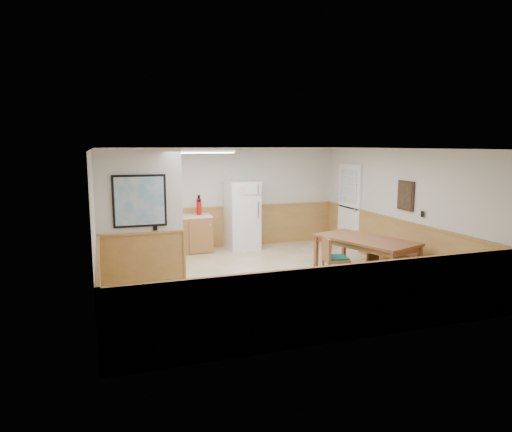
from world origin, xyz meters
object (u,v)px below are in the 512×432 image
object	(u,v)px
dining_table	(366,243)
soap_bottle	(140,213)
refrigerator	(242,215)
dining_bench	(397,256)
fire_extinguisher	(199,206)
dining_chair	(332,256)

from	to	relation	value
dining_table	soap_bottle	bearing A→B (deg)	123.90
refrigerator	soap_bottle	world-z (taller)	refrigerator
dining_bench	fire_extinguisher	world-z (taller)	fire_extinguisher
dining_chair	fire_extinguisher	size ratio (longest dim) A/B	1.76
refrigerator	soap_bottle	xyz separation A→B (m)	(-2.46, 0.00, 0.16)
dining_table	fire_extinguisher	xyz separation A→B (m)	(-2.67, 3.08, 0.45)
dining_bench	dining_chair	xyz separation A→B (m)	(-1.56, -0.12, 0.15)
refrigerator	dining_table	size ratio (longest dim) A/B	0.77
refrigerator	fire_extinguisher	bearing A→B (deg)	174.87
refrigerator	soap_bottle	bearing A→B (deg)	176.74
dining_chair	soap_bottle	distance (m)	4.57
refrigerator	fire_extinguisher	xyz separation A→B (m)	(-1.07, 0.04, 0.27)
dining_chair	soap_bottle	world-z (taller)	soap_bottle
fire_extinguisher	soap_bottle	bearing A→B (deg)	-178.05
dining_bench	soap_bottle	xyz separation A→B (m)	(-4.80, 3.06, 0.67)
dining_bench	dining_table	bearing A→B (deg)	170.23
dining_chair	fire_extinguisher	bearing A→B (deg)	130.00
refrigerator	dining_chair	bearing A→B (deg)	-79.36
dining_bench	dining_chair	distance (m)	1.57
soap_bottle	dining_chair	bearing A→B (deg)	-44.51
refrigerator	fire_extinguisher	distance (m)	1.10
dining_table	refrigerator	bearing A→B (deg)	98.57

